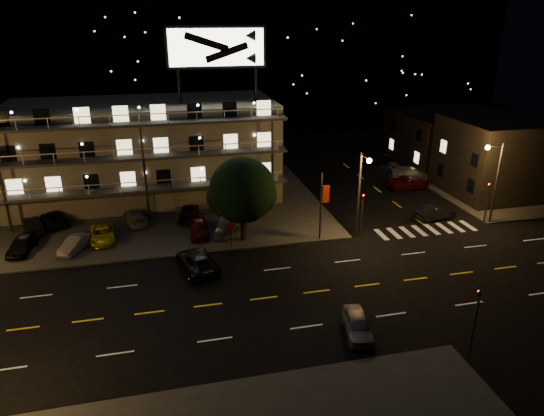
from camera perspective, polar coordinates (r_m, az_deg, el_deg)
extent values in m
plane|color=black|center=(35.84, 2.19, -10.18)|extent=(140.00, 140.00, 0.00)
cube|color=#353533|center=(53.11, -18.50, -0.30)|extent=(44.00, 24.00, 0.15)
cube|color=#353533|center=(65.21, 23.52, 3.00)|extent=(16.00, 24.00, 0.15)
cube|color=gray|center=(55.14, -14.66, 6.31)|extent=(28.00, 12.00, 10.00)
cube|color=gray|center=(54.06, -15.18, 11.68)|extent=(28.00, 12.00, 0.50)
cube|color=#353533|center=(49.06, -14.52, 2.19)|extent=(28.00, 1.80, 0.25)
cube|color=#353533|center=(48.13, -14.87, 5.79)|extent=(28.00, 1.80, 0.25)
cube|color=#353533|center=(47.40, -15.24, 9.51)|extent=(28.00, 1.80, 0.25)
cylinder|color=black|center=(51.82, -10.90, 13.88)|extent=(0.36, 0.36, 3.50)
cylinder|color=black|center=(52.78, -1.94, 14.37)|extent=(0.36, 0.36, 3.50)
cube|color=black|center=(51.81, -6.56, 18.28)|extent=(10.20, 0.50, 4.20)
cube|color=white|center=(51.51, -6.52, 18.26)|extent=(9.60, 0.06, 3.60)
cube|color=black|center=(61.10, 26.25, 5.50)|extent=(14.00, 10.00, 8.50)
cube|color=black|center=(70.63, 20.20, 7.69)|extent=(14.00, 12.00, 7.00)
cube|color=black|center=(99.93, -8.83, 17.39)|extent=(120.00, 20.00, 24.00)
cylinder|color=#2D2D30|center=(43.80, 10.16, 1.40)|extent=(0.20, 0.20, 8.00)
cylinder|color=#2D2D30|center=(41.96, 10.93, 5.91)|extent=(0.12, 1.80, 0.12)
sphere|color=#FFA43F|center=(41.29, 11.36, 5.47)|extent=(0.44, 0.44, 0.44)
cylinder|color=#2D2D30|center=(50.84, 24.87, 2.53)|extent=(0.20, 0.20, 8.00)
cylinder|color=#2D2D30|center=(49.37, 24.81, 6.64)|extent=(1.80, 0.12, 0.12)
sphere|color=#FFA43F|center=(48.91, 24.05, 6.52)|extent=(0.44, 0.44, 0.44)
cylinder|color=#2D2D30|center=(44.96, 10.47, -1.10)|extent=(0.14, 0.14, 3.60)
imported|color=black|center=(44.14, 10.67, 1.66)|extent=(0.20, 0.16, 1.00)
sphere|color=#FF0C0C|center=(44.07, 10.72, 1.48)|extent=(0.14, 0.14, 0.14)
cylinder|color=#2D2D30|center=(31.99, 22.70, -12.54)|extent=(0.14, 0.14, 3.60)
imported|color=black|center=(30.82, 23.31, -8.97)|extent=(0.20, 0.16, 1.00)
sphere|color=#FF0C0C|center=(30.95, 23.16, -9.03)|extent=(0.14, 0.14, 0.14)
cylinder|color=#2D2D30|center=(51.37, 23.92, 0.25)|extent=(0.14, 0.14, 3.60)
imported|color=black|center=(50.65, 24.30, 2.68)|extent=(0.16, 0.20, 1.00)
sphere|color=#FF0C0C|center=(50.61, 24.18, 2.56)|extent=(0.14, 0.14, 0.14)
cylinder|color=#2D2D30|center=(42.96, 5.74, 0.09)|extent=(0.16, 0.16, 6.40)
cube|color=#9F200B|center=(42.68, 6.37, 1.64)|extent=(0.60, 0.04, 1.60)
cylinder|color=#2D2D30|center=(42.22, -4.81, -3.37)|extent=(0.08, 0.08, 2.20)
cylinder|color=#9F200B|center=(41.75, -4.85, -2.10)|extent=(0.91, 0.04, 0.91)
cylinder|color=black|center=(43.33, -3.39, -2.09)|extent=(0.56, 0.56, 2.69)
sphere|color=black|center=(42.09, -3.49, 2.11)|extent=(5.82, 5.82, 5.82)
sphere|color=black|center=(42.55, -5.35, 1.30)|extent=(3.58, 3.58, 3.58)
sphere|color=black|center=(42.04, -1.72, 1.46)|extent=(3.36, 3.36, 3.36)
imported|color=black|center=(46.42, -27.36, -3.84)|extent=(2.12, 4.22, 1.38)
imported|color=gray|center=(44.80, -22.20, -3.96)|extent=(2.71, 3.89, 1.22)
imported|color=gold|center=(45.92, -19.32, -2.93)|extent=(2.46, 4.59, 1.22)
imported|color=#540C10|center=(45.10, -8.59, -2.32)|extent=(1.90, 4.36, 1.25)
imported|color=gray|center=(45.00, -5.36, -2.03)|extent=(3.15, 4.78, 1.51)
imported|color=black|center=(50.24, -26.38, -1.82)|extent=(2.75, 4.35, 1.35)
imported|color=black|center=(51.30, -24.30, -1.02)|extent=(3.69, 5.24, 1.33)
imported|color=gray|center=(48.78, -15.79, -1.01)|extent=(2.77, 4.77, 1.30)
imported|color=black|center=(48.63, -9.77, -0.44)|extent=(2.55, 4.56, 1.46)
imported|color=#540C10|center=(50.51, -3.74, 0.71)|extent=(2.63, 4.85, 1.52)
imported|color=black|center=(50.87, 18.63, -0.53)|extent=(4.39, 2.19, 1.38)
imported|color=#540C10|center=(59.30, 15.73, 2.92)|extent=(5.23, 2.67, 1.42)
imported|color=gray|center=(62.62, 16.03, 3.93)|extent=(5.68, 3.43, 1.54)
imported|color=black|center=(69.30, 12.86, 5.80)|extent=(3.92, 1.65, 1.32)
imported|color=gray|center=(32.04, 10.03, -13.36)|extent=(2.33, 4.21, 1.35)
imported|color=black|center=(39.26, -8.74, -6.19)|extent=(3.61, 5.71, 1.47)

